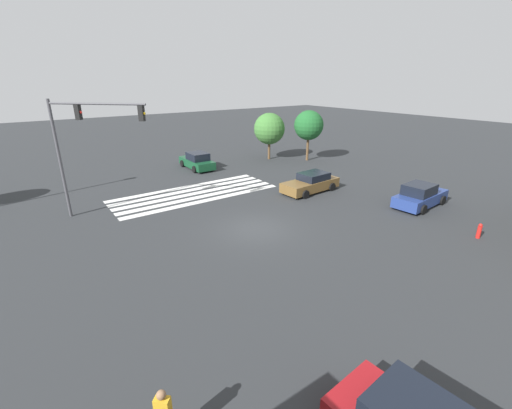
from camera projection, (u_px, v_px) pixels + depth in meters
The scene contains 9 objects.
ground_plane at pixel (256, 229), 19.96m from camera, with size 137.15×137.15×0.00m, color #2B2D30.
crosswalk_markings at pixel (195, 193), 26.07m from camera, with size 12.35×4.40×0.01m.
traffic_signal_mast at pixel (81, 137), 19.78m from camera, with size 4.31×4.31×7.18m.
car_0 at pixel (311, 183), 26.34m from camera, with size 4.86×2.29×1.45m.
car_1 at pixel (197, 161), 32.98m from camera, with size 2.11×4.53×1.58m.
car_2 at pixel (420, 196), 23.28m from camera, with size 4.60×2.31×1.60m.
tree_corner_a at pixel (269, 129), 35.96m from camera, with size 3.26×3.26×4.87m.
tree_corner_c at pixel (309, 125), 35.26m from camera, with size 3.02×3.02×5.18m.
fire_hydrant at pixel (479, 231), 18.70m from camera, with size 0.22×0.22×0.86m.
Camera 1 is at (10.55, 14.83, 8.31)m, focal length 24.00 mm.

